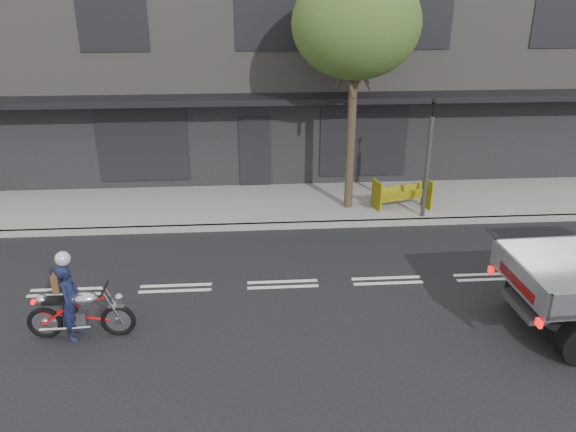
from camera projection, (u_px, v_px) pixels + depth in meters
The scene contains 9 objects.
ground at pixel (283, 284), 12.69m from camera, with size 80.00×80.00×0.00m, color black.
sidewalk at pixel (273, 204), 16.98m from camera, with size 32.00×3.20×0.15m, color gray.
kerb at pixel (276, 226), 15.51m from camera, with size 32.00×0.20×0.15m, color gray.
building_main at pixel (264, 46), 21.50m from camera, with size 26.00×10.00×8.00m, color slate.
street_tree at pixel (356, 24), 14.63m from camera, with size 3.40×3.40×6.74m.
traffic_light_pole at pixel (427, 165), 15.40m from camera, with size 0.12×0.12×3.50m.
motorcycle at pixel (80, 312), 10.66m from camera, with size 2.06×0.60×1.06m.
rider at pixel (70, 301), 10.56m from camera, with size 0.57×0.37×1.56m, color #141939.
construction_barrier at pixel (404, 197), 16.14m from camera, with size 1.60×0.64×0.89m, color #FFF10D, non-canonical shape.
Camera 1 is at (-0.67, -11.06, 6.39)m, focal length 35.00 mm.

